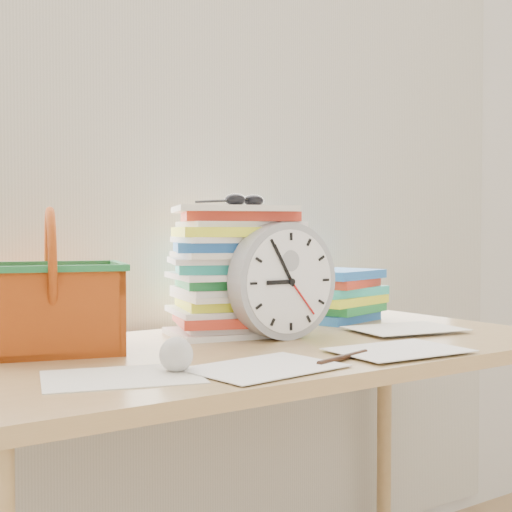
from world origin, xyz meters
TOP-DOWN VIEW (x-y plane):
  - curtain at (0.00, 1.98)m, footprint 2.40×0.01m
  - desk at (0.00, 1.60)m, footprint 1.40×0.70m
  - paper_stack at (0.02, 1.78)m, footprint 0.37×0.34m
  - clock at (0.07, 1.64)m, footprint 0.27×0.05m
  - sunglasses at (0.05, 1.76)m, footprint 0.16×0.15m
  - book_stack at (0.40, 1.83)m, footprint 0.33×0.29m
  - basket at (-0.42, 1.77)m, footprint 0.34×0.29m
  - crumpled_ball at (-0.31, 1.44)m, footprint 0.06×0.06m
  - pen at (0.01, 1.36)m, footprint 0.16×0.06m
  - scattered_papers at (0.00, 1.60)m, footprint 1.26×0.42m

SIDE VIEW (x-z plane):
  - desk at x=0.00m, z-range 0.30..1.05m
  - pen at x=0.01m, z-range 0.75..0.76m
  - scattered_papers at x=0.00m, z-range 0.75..0.77m
  - crumpled_ball at x=-0.31m, z-range 0.75..0.81m
  - book_stack at x=0.40m, z-range 0.75..0.89m
  - clock at x=0.07m, z-range 0.75..1.02m
  - basket at x=-0.42m, z-range 0.75..1.04m
  - paper_stack at x=0.02m, z-range 0.75..1.06m
  - sunglasses at x=0.05m, z-range 1.05..1.09m
  - curtain at x=0.00m, z-range 0.05..2.55m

